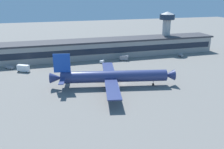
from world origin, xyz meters
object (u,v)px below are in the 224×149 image
Objects in this scene: baggage_tug at (102,61)px; control_tower at (166,27)px; airliner at (112,77)px; pushback_tractor at (10,67)px; stair_truck at (124,58)px; catering_truck at (23,68)px; follow_me_car at (181,55)px; belt_loader at (60,66)px.

control_tower is at bearing 19.84° from baggage_tug.
control_tower reaches higher than baggage_tug.
airliner is 15.10× the size of baggage_tug.
baggage_tug is 58.15m from pushback_tractor.
stair_truck is at bearing 6.76° from baggage_tug.
pushback_tractor is (-8.34, 8.30, -1.24)m from catering_truck.
airliner is 77.95m from follow_me_car.
control_tower reaches higher than follow_me_car.
stair_truck is 74.13m from pushback_tractor.
airliner reaches higher than catering_truck.
baggage_tug is at bearing -160.16° from control_tower.
stair_truck is at bearing -0.92° from pushback_tractor.
belt_loader reaches higher than pushback_tractor.
belt_loader is 1.44× the size of follow_me_car.
baggage_tug is 0.63× the size of belt_loader.
belt_loader is at bearing 7.00° from catering_truck.
catering_truck is at bearing 140.01° from airliner.
baggage_tug is at bearing -173.24° from stair_truck.
control_tower is 7.57× the size of baggage_tug.
baggage_tug is 0.54× the size of catering_truck.
control_tower is 5.79× the size of pushback_tractor.
pushback_tractor is (-30.41, 5.59, -0.10)m from belt_loader.
airliner is 9.57× the size of belt_loader.
follow_me_car is (109.69, 5.33, -1.20)m from catering_truck.
belt_loader is at bearing -174.26° from stair_truck.
control_tower is at bearing 13.63° from catering_truck.
stair_truck is (16.04, 1.90, 0.89)m from baggage_tug.
baggage_tug is 0.64× the size of stair_truck.
follow_me_car is at bearing -84.26° from control_tower.
control_tower is at bearing 24.41° from stair_truck.
airliner reaches higher than baggage_tug.
follow_me_car is at bearing 0.12° from baggage_tug.
stair_truck is at bearing 6.16° from catering_truck.
catering_truck is 1.17× the size of stair_truck.
belt_loader is at bearing -174.85° from baggage_tug.
control_tower is at bearing 15.29° from belt_loader.
follow_me_car is (87.62, 2.62, -0.06)m from belt_loader.
catering_truck is at bearing -177.22° from follow_me_car.
pushback_tractor is at bearing 135.14° from catering_truck.
catering_truck is 1.16× the size of belt_loader.
stair_truck is (65.78, 7.10, -0.31)m from catering_truck.
belt_loader reaches higher than follow_me_car.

